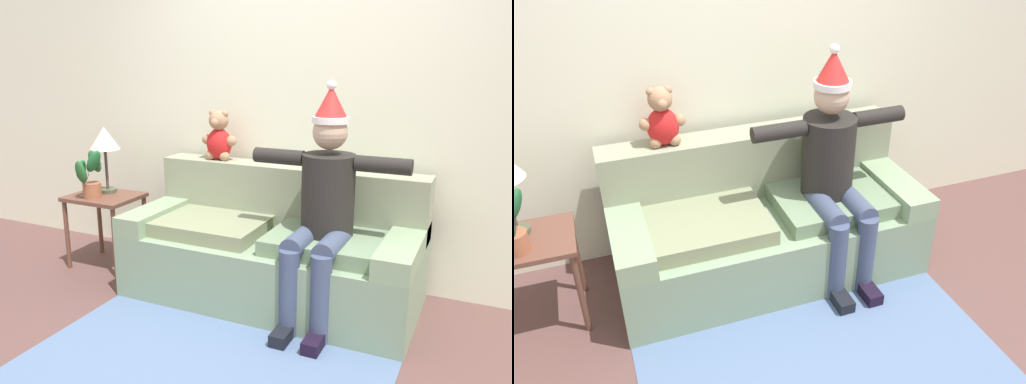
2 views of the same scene
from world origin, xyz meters
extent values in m
plane|color=brown|center=(0.00, 0.00, 0.00)|extent=(10.00, 10.00, 0.00)
cube|color=white|center=(0.00, 1.55, 1.35)|extent=(7.00, 0.10, 2.70)
cube|color=gray|center=(0.00, 0.98, 0.23)|extent=(2.01, 0.88, 0.45)
cube|color=gray|center=(0.00, 1.30, 0.67)|extent=(2.01, 0.24, 0.45)
cube|color=gray|center=(-0.90, 0.98, 0.52)|extent=(0.22, 0.88, 0.14)
cube|color=gray|center=(0.90, 0.98, 0.52)|extent=(0.22, 0.88, 0.14)
cube|color=gray|center=(-0.45, 0.93, 0.50)|extent=(0.81, 0.62, 0.10)
cube|color=gray|center=(0.45, 0.93, 0.50)|extent=(0.81, 0.62, 0.10)
cylinder|color=black|center=(0.41, 0.96, 0.81)|extent=(0.34, 0.34, 0.52)
sphere|color=tan|center=(0.41, 0.96, 1.21)|extent=(0.22, 0.22, 0.22)
cylinder|color=white|center=(0.41, 0.96, 1.29)|extent=(0.23, 0.23, 0.04)
cone|color=red|center=(0.41, 0.96, 1.40)|extent=(0.21, 0.21, 0.20)
sphere|color=white|center=(0.41, 0.96, 1.50)|extent=(0.06, 0.06, 0.06)
cylinder|color=#3F4B68|center=(0.31, 0.76, 0.55)|extent=(0.14, 0.40, 0.14)
cylinder|color=#3F4B68|center=(0.31, 0.56, 0.28)|extent=(0.13, 0.13, 0.55)
cube|color=black|center=(0.31, 0.48, 0.04)|extent=(0.10, 0.24, 0.08)
cylinder|color=#3F4B68|center=(0.51, 0.76, 0.55)|extent=(0.14, 0.40, 0.14)
cylinder|color=#3F4B68|center=(0.51, 0.56, 0.28)|extent=(0.13, 0.13, 0.55)
cube|color=black|center=(0.51, 0.48, 0.04)|extent=(0.10, 0.24, 0.08)
cylinder|color=black|center=(0.07, 0.96, 1.03)|extent=(0.34, 0.10, 0.10)
cylinder|color=black|center=(0.75, 0.96, 1.03)|extent=(0.34, 0.10, 0.10)
ellipsoid|color=red|center=(-0.57, 1.30, 1.02)|extent=(0.20, 0.16, 0.24)
sphere|color=#A87D5D|center=(-0.57, 1.30, 1.20)|extent=(0.15, 0.15, 0.15)
sphere|color=#A87D5D|center=(-0.57, 1.24, 1.19)|extent=(0.07, 0.07, 0.07)
sphere|color=#A87D5D|center=(-0.63, 1.30, 1.25)|extent=(0.05, 0.05, 0.05)
sphere|color=#A87D5D|center=(-0.52, 1.30, 1.25)|extent=(0.05, 0.05, 0.05)
sphere|color=#A87D5D|center=(-0.68, 1.30, 1.05)|extent=(0.08, 0.08, 0.08)
sphere|color=#A87D5D|center=(-0.63, 1.27, 0.93)|extent=(0.08, 0.08, 0.08)
sphere|color=#A87D5D|center=(-0.47, 1.30, 1.05)|extent=(0.08, 0.08, 0.08)
sphere|color=#A87D5D|center=(-0.51, 1.27, 0.93)|extent=(0.08, 0.08, 0.08)
cube|color=brown|center=(-1.46, 0.98, 0.58)|extent=(0.54, 0.44, 0.03)
cylinder|color=brown|center=(-1.22, 0.79, 0.28)|extent=(0.04, 0.04, 0.56)
cylinder|color=brown|center=(-1.22, 1.18, 0.28)|extent=(0.04, 0.04, 0.56)
cylinder|color=#49513A|center=(-1.49, 1.07, 0.61)|extent=(0.14, 0.14, 0.03)
cylinder|color=#A05A3E|center=(-1.49, 0.89, 0.65)|extent=(0.14, 0.14, 0.12)
ellipsoid|color=#1C552B|center=(-1.44, 0.87, 0.89)|extent=(0.14, 0.15, 0.21)
cube|color=slate|center=(0.00, -0.01, 0.00)|extent=(2.00, 1.14, 0.01)
camera|label=1|loc=(1.36, -2.16, 1.66)|focal=36.68mm
camera|label=2|loc=(-1.01, -1.79, 2.36)|focal=37.55mm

